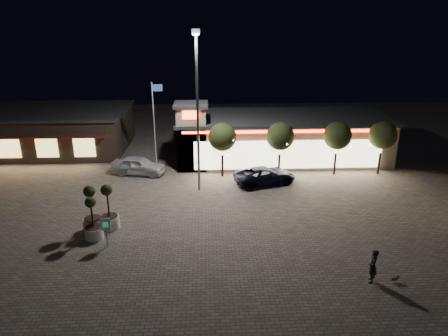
{
  "coord_description": "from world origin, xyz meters",
  "views": [
    {
      "loc": [
        2.67,
        -21.95,
        12.68
      ],
      "look_at": [
        3.92,
        6.0,
        2.56
      ],
      "focal_mm": 32.0,
      "sensor_mm": 36.0,
      "label": 1
    }
  ],
  "objects_px": {
    "pickup_truck": "(265,175)",
    "white_sedan": "(139,166)",
    "planter_left": "(92,217)",
    "valet_sign": "(106,227)",
    "planter_mid": "(93,226)",
    "pedestrian": "(373,266)"
  },
  "relations": [
    {
      "from": "planter_left",
      "to": "valet_sign",
      "type": "height_order",
      "value": "planter_left"
    },
    {
      "from": "pickup_truck",
      "to": "planter_mid",
      "type": "height_order",
      "value": "planter_mid"
    },
    {
      "from": "white_sedan",
      "to": "pedestrian",
      "type": "bearing_deg",
      "value": -125.91
    },
    {
      "from": "pedestrian",
      "to": "valet_sign",
      "type": "xyz_separation_m",
      "value": [
        -14.57,
        4.21,
        0.37
      ]
    },
    {
      "from": "pedestrian",
      "to": "planter_mid",
      "type": "distance_m",
      "value": 16.44
    },
    {
      "from": "pickup_truck",
      "to": "valet_sign",
      "type": "height_order",
      "value": "valet_sign"
    },
    {
      "from": "white_sedan",
      "to": "valet_sign",
      "type": "relative_size",
      "value": 2.55
    },
    {
      "from": "planter_mid",
      "to": "valet_sign",
      "type": "xyz_separation_m",
      "value": [
        1.03,
        -0.98,
        0.44
      ]
    },
    {
      "from": "pedestrian",
      "to": "planter_left",
      "type": "height_order",
      "value": "planter_left"
    },
    {
      "from": "pedestrian",
      "to": "planter_left",
      "type": "relative_size",
      "value": 0.59
    },
    {
      "from": "planter_mid",
      "to": "valet_sign",
      "type": "relative_size",
      "value": 1.51
    },
    {
      "from": "pickup_truck",
      "to": "white_sedan",
      "type": "height_order",
      "value": "white_sedan"
    },
    {
      "from": "pickup_truck",
      "to": "valet_sign",
      "type": "relative_size",
      "value": 2.78
    },
    {
      "from": "planter_left",
      "to": "planter_mid",
      "type": "bearing_deg",
      "value": -73.13
    },
    {
      "from": "pickup_truck",
      "to": "white_sedan",
      "type": "bearing_deg",
      "value": 59.84
    },
    {
      "from": "pickup_truck",
      "to": "valet_sign",
      "type": "xyz_separation_m",
      "value": [
        -10.95,
        -9.64,
        0.58
      ]
    },
    {
      "from": "pedestrian",
      "to": "valet_sign",
      "type": "relative_size",
      "value": 1.0
    },
    {
      "from": "planter_left",
      "to": "planter_mid",
      "type": "xyz_separation_m",
      "value": [
        0.31,
        -1.02,
        -0.1
      ]
    },
    {
      "from": "white_sedan",
      "to": "planter_left",
      "type": "distance_m",
      "value": 10.43
    },
    {
      "from": "pedestrian",
      "to": "planter_mid",
      "type": "relative_size",
      "value": 0.66
    },
    {
      "from": "pedestrian",
      "to": "white_sedan",
      "type": "bearing_deg",
      "value": -122.48
    },
    {
      "from": "planter_mid",
      "to": "valet_sign",
      "type": "height_order",
      "value": "planter_mid"
    }
  ]
}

